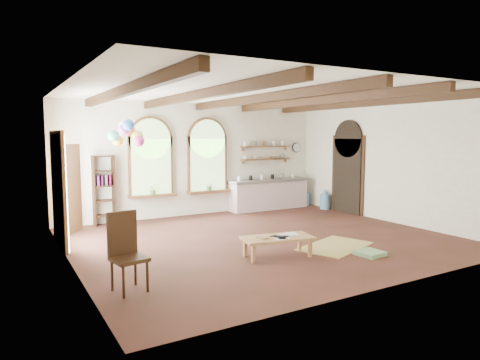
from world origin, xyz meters
TOP-DOWN VIEW (x-y plane):
  - floor at (0.00, 0.00)m, footprint 8.00×8.00m
  - ceiling_beams at (0.00, 0.00)m, footprint 6.20×6.80m
  - window_left at (-1.40, 3.43)m, footprint 1.30×0.28m
  - window_right at (0.30, 3.43)m, footprint 1.30×0.28m
  - left_doorway at (-3.95, 1.80)m, footprint 0.10×1.90m
  - right_doorway at (3.95, 1.50)m, footprint 0.10×1.30m
  - kitchen_counter at (2.30, 3.20)m, footprint 2.68×0.62m
  - wall_shelf_lower at (2.30, 3.38)m, footprint 1.70×0.24m
  - wall_shelf_upper at (2.30, 3.38)m, footprint 1.70×0.24m
  - wall_clock at (3.55, 3.45)m, footprint 0.32×0.04m
  - bookshelf at (-2.70, 3.32)m, footprint 0.53×0.32m
  - coffee_table at (-0.51, -1.30)m, footprint 1.44×0.86m
  - side_chair at (-3.45, -1.68)m, footprint 0.55×0.55m
  - floor_mat at (0.96, -1.30)m, footprint 1.84×1.47m
  - floor_cushion at (1.09, -2.12)m, footprint 0.50×0.50m
  - water_jug_a at (3.75, 3.20)m, footprint 0.27×0.27m
  - water_jug_b at (3.82, 2.30)m, footprint 0.31×0.31m
  - balloon_cluster at (-2.41, 1.89)m, footprint 0.84×0.94m
  - table_book at (-0.89, -1.26)m, footprint 0.19×0.25m
  - tablet at (-0.51, -1.30)m, footprint 0.23×0.27m
  - potted_plant_left at (-1.40, 3.32)m, footprint 0.27×0.23m
  - potted_plant_right at (0.30, 3.32)m, footprint 0.27×0.23m
  - shelf_cup_a at (1.55, 3.38)m, footprint 0.12×0.10m
  - shelf_cup_b at (1.90, 3.38)m, footprint 0.10×0.10m
  - shelf_bowl_a at (2.25, 3.38)m, footprint 0.22×0.22m
  - shelf_bowl_b at (2.60, 3.38)m, footprint 0.20×0.20m
  - shelf_vase at (2.95, 3.38)m, footprint 0.18×0.18m

SIDE VIEW (x-z plane):
  - floor at x=0.00m, z-range 0.00..0.00m
  - floor_mat at x=0.96m, z-range 0.00..0.02m
  - floor_cushion at x=1.09m, z-range 0.00..0.08m
  - water_jug_a at x=3.75m, z-range -0.04..0.49m
  - water_jug_b at x=3.82m, z-range -0.04..0.56m
  - coffee_table at x=-0.51m, z-range 0.15..0.53m
  - side_chair at x=-3.45m, z-range -0.25..0.93m
  - tablet at x=-0.51m, z-range 0.38..0.40m
  - table_book at x=-0.89m, z-range 0.38..0.40m
  - kitchen_counter at x=2.30m, z-range 0.01..0.95m
  - potted_plant_left at x=-1.40m, z-range 0.70..1.00m
  - potted_plant_right at x=0.30m, z-range 0.70..1.00m
  - bookshelf at x=-2.70m, z-range 0.00..1.80m
  - right_doorway at x=3.95m, z-range -0.10..2.30m
  - left_doorway at x=-3.95m, z-range -0.10..2.40m
  - wall_shelf_lower at x=2.30m, z-range 1.53..1.57m
  - shelf_bowl_a at x=2.25m, z-range 1.57..1.62m
  - shelf_bowl_b at x=2.60m, z-range 1.57..1.63m
  - shelf_cup_b at x=1.90m, z-range 1.57..1.66m
  - shelf_cup_a at x=1.55m, z-range 1.57..1.67m
  - window_left at x=-1.40m, z-range 0.53..2.73m
  - window_right at x=0.30m, z-range 0.53..2.73m
  - shelf_vase at x=2.95m, z-range 1.57..1.76m
  - wall_clock at x=3.55m, z-range 1.74..2.06m
  - wall_shelf_upper at x=2.30m, z-range 1.93..1.97m
  - balloon_cluster at x=-2.41m, z-range 1.75..2.91m
  - ceiling_beams at x=0.00m, z-range 3.01..3.19m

